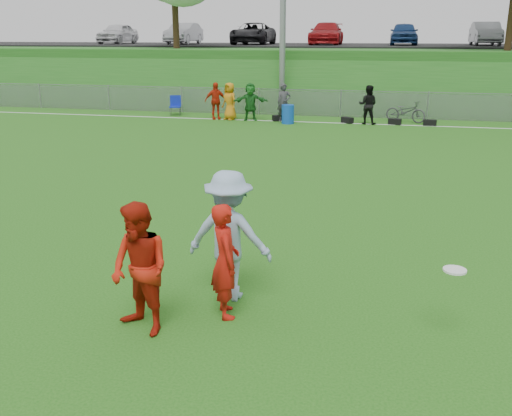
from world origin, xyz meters
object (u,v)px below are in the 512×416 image
(player_red_center, at_px, (140,270))
(player_blue, at_px, (229,236))
(player_red_left, at_px, (225,261))
(bicycle, at_px, (406,111))
(frisbee, at_px, (455,270))
(recycling_bin, at_px, (288,114))

(player_red_center, bearing_deg, player_blue, 84.10)
(player_red_left, relative_size, player_red_center, 0.92)
(player_blue, height_order, bicycle, player_blue)
(frisbee, bearing_deg, bicycle, 90.02)
(player_red_center, distance_m, recycling_bin, 18.72)
(player_red_left, bearing_deg, frisbee, -116.62)
(frisbee, height_order, bicycle, frisbee)
(player_blue, xyz_separation_m, bicycle, (3.13, 18.96, -0.51))
(player_red_left, distance_m, player_blue, 0.59)
(frisbee, xyz_separation_m, recycling_bin, (-5.13, 18.02, -0.57))
(recycling_bin, distance_m, bicycle, 5.35)
(frisbee, height_order, recycling_bin, frisbee)
(player_blue, xyz_separation_m, recycling_bin, (-2.00, 17.41, -0.58))
(player_blue, bearing_deg, bicycle, -96.77)
(player_red_left, height_order, recycling_bin, player_red_left)
(player_red_left, distance_m, bicycle, 19.76)
(player_red_center, relative_size, player_blue, 0.91)
(recycling_bin, bearing_deg, player_red_center, -86.55)
(player_red_center, bearing_deg, bicycle, 107.45)
(frisbee, xyz_separation_m, bicycle, (-0.01, 19.57, -0.51))
(recycling_bin, bearing_deg, player_blue, -83.46)
(bicycle, bearing_deg, player_blue, -167.46)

